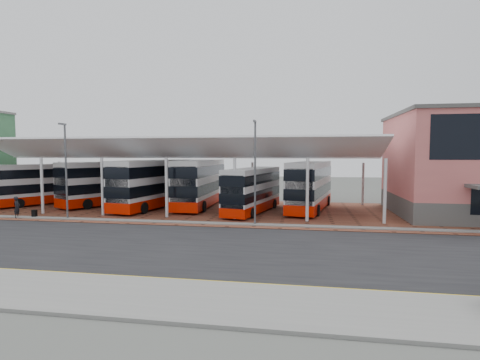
{
  "coord_description": "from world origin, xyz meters",
  "views": [
    {
      "loc": [
        5.65,
        -22.17,
        5.54
      ],
      "look_at": [
        0.51,
        8.17,
        3.39
      ],
      "focal_mm": 28.0,
      "sensor_mm": 36.0,
      "label": 1
    }
  ],
  "objects_px": {
    "bus_1": "(111,183)",
    "bus_3": "(200,183)",
    "bus_2": "(153,184)",
    "bus_4": "(253,190)",
    "pedestrian": "(17,207)",
    "bus_0": "(48,184)",
    "bus_5": "(310,186)"
  },
  "relations": [
    {
      "from": "bus_1",
      "to": "bus_3",
      "type": "distance_m",
      "value": 9.92
    },
    {
      "from": "bus_2",
      "to": "bus_4",
      "type": "height_order",
      "value": "bus_2"
    },
    {
      "from": "bus_3",
      "to": "bus_4",
      "type": "bearing_deg",
      "value": -26.96
    },
    {
      "from": "bus_3",
      "to": "pedestrian",
      "type": "xyz_separation_m",
      "value": [
        -13.6,
        -9.44,
        -1.5
      ]
    },
    {
      "from": "bus_0",
      "to": "bus_1",
      "type": "xyz_separation_m",
      "value": [
        7.18,
        0.61,
        0.13
      ]
    },
    {
      "from": "bus_2",
      "to": "bus_5",
      "type": "xyz_separation_m",
      "value": [
        15.75,
        1.15,
        -0.07
      ]
    },
    {
      "from": "bus_0",
      "to": "bus_3",
      "type": "bearing_deg",
      "value": 32.74
    },
    {
      "from": "pedestrian",
      "to": "bus_4",
      "type": "bearing_deg",
      "value": -86.46
    },
    {
      "from": "bus_1",
      "to": "bus_3",
      "type": "xyz_separation_m",
      "value": [
        9.92,
        0.16,
        0.1
      ]
    },
    {
      "from": "bus_1",
      "to": "bus_5",
      "type": "height_order",
      "value": "bus_5"
    },
    {
      "from": "bus_1",
      "to": "bus_3",
      "type": "relative_size",
      "value": 0.95
    },
    {
      "from": "bus_4",
      "to": "pedestrian",
      "type": "xyz_separation_m",
      "value": [
        -19.53,
        -6.49,
        -1.14
      ]
    },
    {
      "from": "bus_0",
      "to": "pedestrian",
      "type": "height_order",
      "value": "bus_0"
    },
    {
      "from": "bus_3",
      "to": "bus_4",
      "type": "xyz_separation_m",
      "value": [
        5.92,
        -2.95,
        -0.35
      ]
    },
    {
      "from": "bus_3",
      "to": "bus_5",
      "type": "xyz_separation_m",
      "value": [
        11.28,
        -0.51,
        -0.07
      ]
    },
    {
      "from": "bus_5",
      "to": "bus_0",
      "type": "bearing_deg",
      "value": -168.82
    },
    {
      "from": "bus_5",
      "to": "pedestrian",
      "type": "xyz_separation_m",
      "value": [
        -24.89,
        -8.93,
        -1.43
      ]
    },
    {
      "from": "bus_3",
      "to": "bus_5",
      "type": "distance_m",
      "value": 11.29
    },
    {
      "from": "bus_5",
      "to": "pedestrian",
      "type": "bearing_deg",
      "value": -149.6
    },
    {
      "from": "bus_2",
      "to": "bus_4",
      "type": "distance_m",
      "value": 10.48
    },
    {
      "from": "bus_3",
      "to": "bus_1",
      "type": "bearing_deg",
      "value": -179.54
    },
    {
      "from": "bus_3",
      "to": "bus_4",
      "type": "height_order",
      "value": "bus_3"
    },
    {
      "from": "bus_5",
      "to": "bus_3",
      "type": "bearing_deg",
      "value": -171.91
    },
    {
      "from": "pedestrian",
      "to": "bus_0",
      "type": "bearing_deg",
      "value": 7.12
    },
    {
      "from": "bus_5",
      "to": "pedestrian",
      "type": "distance_m",
      "value": 26.48
    },
    {
      "from": "bus_3",
      "to": "pedestrian",
      "type": "relative_size",
      "value": 6.44
    },
    {
      "from": "bus_2",
      "to": "bus_4",
      "type": "xyz_separation_m",
      "value": [
        10.39,
        -1.29,
        -0.35
      ]
    },
    {
      "from": "bus_1",
      "to": "bus_5",
      "type": "relative_size",
      "value": 0.95
    },
    {
      "from": "bus_0",
      "to": "bus_2",
      "type": "bearing_deg",
      "value": 26.13
    },
    {
      "from": "bus_5",
      "to": "pedestrian",
      "type": "height_order",
      "value": "bus_5"
    },
    {
      "from": "bus_2",
      "to": "pedestrian",
      "type": "bearing_deg",
      "value": -129.81
    },
    {
      "from": "bus_3",
      "to": "bus_4",
      "type": "distance_m",
      "value": 6.63
    }
  ]
}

